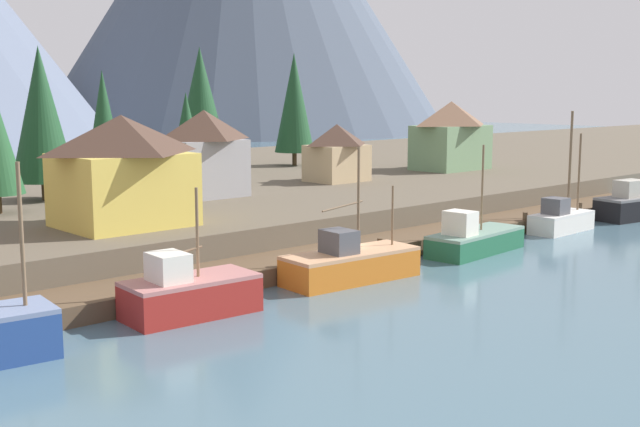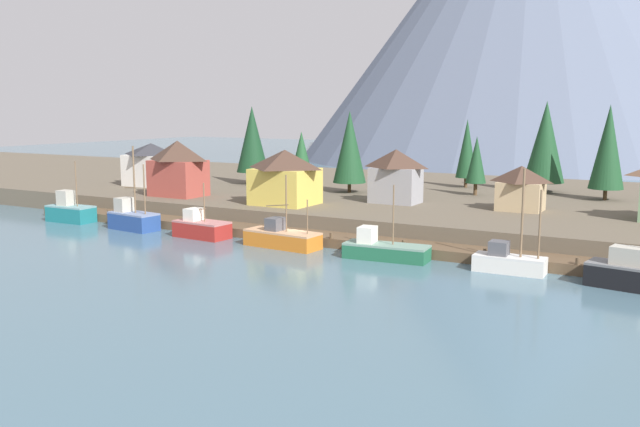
% 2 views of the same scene
% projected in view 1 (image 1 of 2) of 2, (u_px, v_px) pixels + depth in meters
% --- Properties ---
extents(ground_plane, '(400.00, 400.00, 1.00)m').
position_uv_depth(ground_plane, '(158.00, 237.00, 62.17)').
color(ground_plane, '#476675').
extents(dock, '(80.00, 4.00, 1.60)m').
position_uv_depth(dock, '(313.00, 260.00, 48.90)').
color(dock, brown).
rests_on(dock, ground_plane).
extents(shoreline_bank, '(400.00, 56.00, 2.50)m').
position_uv_depth(shoreline_bank, '(85.00, 199.00, 70.65)').
color(shoreline_bank, brown).
rests_on(shoreline_bank, ground_plane).
extents(fishing_boat_red, '(6.56, 3.36, 6.17)m').
position_uv_depth(fishing_boat_red, '(189.00, 293.00, 38.37)').
color(fishing_boat_red, maroon).
rests_on(fishing_boat_red, ground_plane).
extents(fishing_boat_orange, '(8.39, 3.52, 7.58)m').
position_uv_depth(fishing_boat_orange, '(350.00, 264.00, 45.51)').
color(fishing_boat_orange, '#CC6B1E').
rests_on(fishing_boat_orange, ground_plane).
extents(fishing_boat_green, '(8.28, 3.44, 7.17)m').
position_uv_depth(fishing_boat_green, '(474.00, 240.00, 53.27)').
color(fishing_boat_green, '#1E5B3D').
rests_on(fishing_boat_green, ground_plane).
extents(fishing_boat_white, '(6.18, 2.45, 9.18)m').
position_uv_depth(fishing_boat_white, '(561.00, 219.00, 61.43)').
color(fishing_boat_white, silver).
rests_on(fishing_boat_white, ground_plane).
extents(fishing_boat_black, '(8.34, 4.02, 6.79)m').
position_uv_depth(fishing_boat_black, '(636.00, 205.00, 67.80)').
color(fishing_boat_black, black).
rests_on(fishing_boat_black, ground_plane).
extents(house_yellow, '(7.60, 6.63, 6.76)m').
position_uv_depth(house_yellow, '(123.00, 170.00, 48.78)').
color(house_yellow, gold).
rests_on(house_yellow, shoreline_bank).
extents(house_green, '(8.04, 5.42, 7.13)m').
position_uv_depth(house_green, '(451.00, 135.00, 84.14)').
color(house_green, '#6B8E66').
rests_on(house_green, shoreline_bank).
extents(house_tan, '(5.27, 4.26, 5.22)m').
position_uv_depth(house_tan, '(337.00, 152.00, 73.31)').
color(house_tan, tan).
rests_on(house_tan, shoreline_bank).
extents(house_grey, '(6.20, 4.23, 6.75)m').
position_uv_depth(house_grey, '(205.00, 153.00, 62.18)').
color(house_grey, gray).
rests_on(house_grey, shoreline_bank).
extents(conifer_near_left, '(2.79, 2.79, 8.09)m').
position_uv_depth(conifer_near_left, '(186.00, 127.00, 75.43)').
color(conifer_near_left, '#4C3823').
rests_on(conifer_near_left, shoreline_bank).
extents(conifer_mid_left, '(4.38, 4.38, 12.34)m').
position_uv_depth(conifer_mid_left, '(294.00, 103.00, 88.31)').
color(conifer_mid_left, '#4C3823').
rests_on(conifer_mid_left, shoreline_bank).
extents(conifer_back_left, '(5.64, 5.64, 12.86)m').
position_uv_depth(conifer_back_left, '(201.00, 101.00, 86.12)').
color(conifer_back_left, '#4C3823').
rests_on(conifer_back_left, shoreline_bank).
extents(conifer_back_right, '(4.68, 4.68, 11.52)m').
position_uv_depth(conifer_back_right, '(41.00, 114.00, 60.01)').
color(conifer_back_right, '#4C3823').
rests_on(conifer_back_right, shoreline_bank).
extents(conifer_centre, '(3.15, 3.15, 10.25)m').
position_uv_depth(conifer_centre, '(103.00, 115.00, 78.79)').
color(conifer_centre, '#4C3823').
rests_on(conifer_centre, shoreline_bank).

